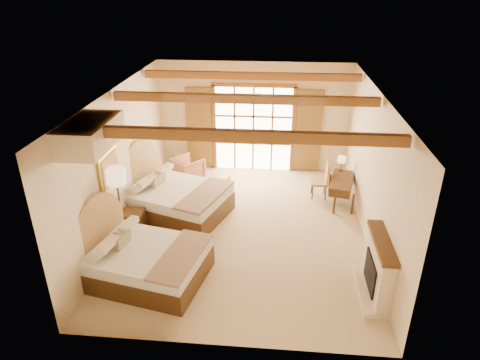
# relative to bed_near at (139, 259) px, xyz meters

# --- Properties ---
(floor) EXTENTS (7.00, 7.00, 0.00)m
(floor) POSITION_rel_bed_near_xyz_m (1.85, 1.94, -0.43)
(floor) COLOR #CBB286
(floor) RESTS_ON ground
(wall_back) EXTENTS (5.50, 0.00, 5.50)m
(wall_back) POSITION_rel_bed_near_xyz_m (1.85, 5.44, 1.17)
(wall_back) COLOR beige
(wall_back) RESTS_ON ground
(wall_left) EXTENTS (0.00, 7.00, 7.00)m
(wall_left) POSITION_rel_bed_near_xyz_m (-0.90, 1.94, 1.17)
(wall_left) COLOR beige
(wall_left) RESTS_ON ground
(wall_right) EXTENTS (0.00, 7.00, 7.00)m
(wall_right) POSITION_rel_bed_near_xyz_m (4.60, 1.94, 1.17)
(wall_right) COLOR beige
(wall_right) RESTS_ON ground
(ceiling) EXTENTS (7.00, 7.00, 0.00)m
(ceiling) POSITION_rel_bed_near_xyz_m (1.85, 1.94, 2.77)
(ceiling) COLOR #AC7038
(ceiling) RESTS_ON ground
(ceiling_beams) EXTENTS (5.39, 4.60, 0.18)m
(ceiling_beams) POSITION_rel_bed_near_xyz_m (1.85, 1.94, 2.65)
(ceiling_beams) COLOR olive
(ceiling_beams) RESTS_ON ceiling
(french_doors) EXTENTS (3.95, 0.08, 2.60)m
(french_doors) POSITION_rel_bed_near_xyz_m (1.85, 5.38, 0.82)
(french_doors) COLOR white
(french_doors) RESTS_ON ground
(fireplace) EXTENTS (0.46, 1.40, 1.16)m
(fireplace) POSITION_rel_bed_near_xyz_m (4.45, -0.06, 0.08)
(fireplace) COLOR beige
(fireplace) RESTS_ON ground
(painting) EXTENTS (0.06, 0.95, 0.75)m
(painting) POSITION_rel_bed_near_xyz_m (-0.85, 1.19, 1.32)
(painting) COLOR gold
(painting) RESTS_ON wall_left
(canopy_valance) EXTENTS (0.70, 1.40, 0.45)m
(canopy_valance) POSITION_rel_bed_near_xyz_m (-0.55, -0.06, 2.52)
(canopy_valance) COLOR #F7E8C5
(canopy_valance) RESTS_ON ceiling
(bed_near) EXTENTS (2.46, 2.03, 1.41)m
(bed_near) POSITION_rel_bed_near_xyz_m (0.00, 0.00, 0.00)
(bed_near) COLOR #442C14
(bed_near) RESTS_ON floor
(bed_far) EXTENTS (2.83, 2.39, 1.51)m
(bed_far) POSITION_rel_bed_near_xyz_m (0.02, 2.49, 0.03)
(bed_far) COLOR #442C14
(bed_far) RESTS_ON floor
(nightstand) EXTENTS (0.49, 0.49, 0.56)m
(nightstand) POSITION_rel_bed_near_xyz_m (-0.61, 1.52, -0.15)
(nightstand) COLOR #442C14
(nightstand) RESTS_ON floor
(floor_lamp) EXTENTS (0.39, 0.39, 1.85)m
(floor_lamp) POSITION_rel_bed_near_xyz_m (-0.65, 0.99, 1.15)
(floor_lamp) COLOR #3E321F
(floor_lamp) RESTS_ON floor
(armchair) EXTENTS (1.06, 1.06, 0.69)m
(armchair) POSITION_rel_bed_near_xyz_m (0.05, 4.41, -0.08)
(armchair) COLOR #B8754D
(armchair) RESTS_ON floor
(ottoman) EXTENTS (0.64, 0.64, 0.36)m
(ottoman) POSITION_rel_bed_near_xyz_m (1.00, 3.96, -0.25)
(ottoman) COLOR tan
(ottoman) RESTS_ON floor
(desk) EXTENTS (0.80, 1.33, 0.67)m
(desk) POSITION_rel_bed_near_xyz_m (4.24, 3.43, -0.07)
(desk) COLOR #442C14
(desk) RESTS_ON floor
(desk_chair) EXTENTS (0.43, 0.43, 0.96)m
(desk_chair) POSITION_rel_bed_near_xyz_m (3.72, 3.71, -0.13)
(desk_chair) COLOR #A47C48
(desk_chair) RESTS_ON floor
(desk_lamp) EXTENTS (0.20, 0.20, 0.41)m
(desk_lamp) POSITION_rel_bed_near_xyz_m (4.25, 3.96, 0.55)
(desk_lamp) COLOR #3E321F
(desk_lamp) RESTS_ON desk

